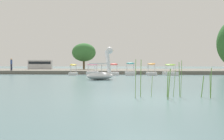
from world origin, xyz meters
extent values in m
plane|color=slate|center=(0.00, 0.00, 0.00)|extent=(610.06, 610.06, 0.00)
cube|color=#6B665B|center=(0.00, 36.24, 0.24)|extent=(119.64, 23.57, 0.48)
ellipsoid|color=white|center=(-3.13, 12.42, 0.31)|extent=(2.86, 2.67, 0.62)
cylinder|color=white|center=(-2.50, 12.91, 1.50)|extent=(0.70, 0.64, 2.04)
sphere|color=white|center=(-2.38, 13.01, 2.51)|extent=(0.83, 0.83, 0.59)
cone|color=yellow|center=(-2.19, 13.15, 2.51)|extent=(0.50, 0.49, 0.33)
cube|color=white|center=(-3.29, 12.30, 1.35)|extent=(1.63, 1.66, 0.08)
cylinder|color=silver|center=(-2.94, 11.85, 0.99)|extent=(0.04, 0.04, 0.73)
cylinder|color=silver|center=(-3.64, 12.75, 0.99)|extent=(0.04, 0.04, 0.73)
cube|color=white|center=(4.28, 22.57, 0.21)|extent=(1.66, 2.48, 0.41)
ellipsoid|color=#8CCC38|center=(4.28, 22.57, 1.28)|extent=(1.40, 1.27, 0.20)
cylinder|color=#B7B7BF|center=(3.71, 23.01, 0.85)|extent=(0.04, 0.04, 0.87)
cylinder|color=#B7B7BF|center=(4.77, 23.08, 0.85)|extent=(0.04, 0.04, 0.87)
cylinder|color=#B7B7BF|center=(3.78, 22.07, 0.85)|extent=(0.04, 0.04, 0.87)
cylinder|color=#B7B7BF|center=(4.84, 22.14, 0.85)|extent=(0.04, 0.04, 0.87)
cube|color=white|center=(1.97, 22.38, 0.19)|extent=(1.25, 1.89, 0.38)
ellipsoid|color=orange|center=(1.97, 22.38, 1.38)|extent=(1.04, 1.00, 0.20)
cylinder|color=#B7B7BF|center=(1.56, 22.74, 0.88)|extent=(0.04, 0.04, 1.01)
cylinder|color=#B7B7BF|center=(2.35, 22.78, 0.88)|extent=(0.04, 0.04, 1.01)
cylinder|color=#B7B7BF|center=(1.60, 21.98, 0.88)|extent=(0.04, 0.04, 1.01)
cylinder|color=#B7B7BF|center=(2.39, 22.02, 0.88)|extent=(0.04, 0.04, 1.01)
cube|color=white|center=(-0.59, 22.31, 0.21)|extent=(1.37, 2.04, 0.41)
ellipsoid|color=teal|center=(-0.59, 22.31, 1.46)|extent=(1.11, 0.99, 0.20)
cylinder|color=#B7B7BF|center=(-1.04, 22.66, 0.94)|extent=(0.04, 0.04, 1.05)
cylinder|color=#B7B7BF|center=(-0.19, 22.71, 0.94)|extent=(0.04, 0.04, 1.05)
cylinder|color=#B7B7BF|center=(-1.00, 21.92, 0.94)|extent=(0.04, 0.04, 1.05)
cylinder|color=#B7B7BF|center=(-0.15, 21.96, 0.94)|extent=(0.04, 0.04, 1.05)
cube|color=white|center=(-2.65, 22.43, 0.18)|extent=(1.41, 2.03, 0.36)
ellipsoid|color=red|center=(-2.65, 22.43, 1.35)|extent=(1.12, 1.01, 0.20)
cylinder|color=#B7B7BF|center=(-3.10, 22.75, 0.86)|extent=(0.04, 0.04, 0.99)
cylinder|color=#B7B7BF|center=(-2.27, 22.83, 0.86)|extent=(0.04, 0.04, 0.99)
cylinder|color=#B7B7BF|center=(-3.03, 22.02, 0.86)|extent=(0.04, 0.04, 0.99)
cylinder|color=#B7B7BF|center=(-2.20, 22.10, 0.86)|extent=(0.04, 0.04, 0.99)
cube|color=white|center=(-5.30, 22.40, 0.22)|extent=(1.62, 2.47, 0.44)
ellipsoid|color=pink|center=(-5.30, 22.40, 1.33)|extent=(1.42, 1.48, 0.20)
cylinder|color=#B7B7BF|center=(-5.87, 22.89, 0.89)|extent=(0.04, 0.04, 0.89)
cylinder|color=#B7B7BF|center=(-4.83, 22.99, 0.89)|extent=(0.04, 0.04, 0.89)
cylinder|color=#B7B7BF|center=(-5.77, 21.81, 0.89)|extent=(0.04, 0.04, 0.89)
cylinder|color=#B7B7BF|center=(-4.73, 21.90, 0.89)|extent=(0.04, 0.04, 0.89)
cube|color=white|center=(-7.70, 22.24, 0.15)|extent=(1.23, 1.87, 0.30)
ellipsoid|color=yellow|center=(-7.70, 22.24, 1.28)|extent=(0.95, 0.95, 0.20)
cylinder|color=#B7B7BF|center=(-8.08, 22.54, 0.79)|extent=(0.04, 0.04, 0.97)
cylinder|color=#B7B7BF|center=(-7.40, 22.62, 0.79)|extent=(0.04, 0.04, 0.97)
cylinder|color=#B7B7BF|center=(-7.99, 21.86, 0.79)|extent=(0.04, 0.04, 0.97)
cylinder|color=#B7B7BF|center=(-7.32, 21.95, 0.79)|extent=(0.04, 0.04, 0.97)
cylinder|color=brown|center=(-9.31, 38.15, 1.81)|extent=(0.38, 0.38, 2.67)
ellipsoid|color=#387538|center=(-9.31, 38.15, 3.64)|extent=(4.77, 4.03, 3.40)
cube|color=#23283D|center=(-17.43, 25.93, 0.94)|extent=(0.27, 0.27, 0.92)
cube|color=#334C8C|center=(-17.43, 25.93, 1.68)|extent=(0.30, 0.29, 0.57)
sphere|color=tan|center=(-17.43, 25.93, 2.10)|extent=(0.26, 0.26, 0.26)
cube|color=silver|center=(-17.69, 38.30, 1.35)|extent=(4.65, 2.71, 1.74)
cube|color=black|center=(-17.69, 38.30, 1.70)|extent=(4.32, 2.68, 0.49)
cylinder|color=#669942|center=(0.28, 0.77, 0.40)|extent=(0.06, 0.07, 0.80)
cylinder|color=#669942|center=(1.11, 0.60, 0.52)|extent=(0.07, 0.16, 1.02)
cylinder|color=#669942|center=(1.36, 0.59, 0.70)|extent=(0.07, 0.09, 1.39)
cylinder|color=#669942|center=(2.16, 0.65, 0.41)|extent=(0.11, 0.08, 0.81)
cylinder|color=#669942|center=(2.43, 0.63, 0.44)|extent=(0.05, 0.15, 0.88)
cylinder|color=#669942|center=(2.36, 0.28, 0.56)|extent=(0.03, 0.10, 1.12)
cylinder|color=#669942|center=(1.31, 0.69, 0.67)|extent=(0.09, 0.21, 1.32)
cylinder|color=#669942|center=(0.86, 0.61, 0.49)|extent=(0.05, 0.15, 0.98)
cylinder|color=#669942|center=(0.81, -0.12, 0.54)|extent=(0.12, 0.05, 1.09)
cylinder|color=#669942|center=(-0.35, 0.32, 0.72)|extent=(0.04, 0.02, 1.43)
cylinder|color=#669942|center=(-0.14, 0.72, 0.71)|extent=(0.05, 0.07, 1.43)
camera|label=1|loc=(-0.52, -9.17, 1.20)|focal=41.07mm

